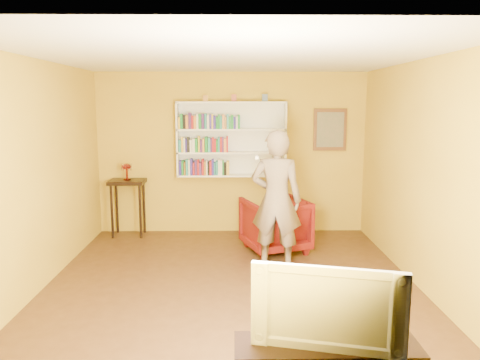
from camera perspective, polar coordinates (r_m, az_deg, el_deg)
name	(u,v)px	position (r m, az deg, el deg)	size (l,w,h in m)	color
room_shell	(231,204)	(5.49, -1.10, -2.97)	(5.30, 5.80, 2.88)	#422915
bookshelf	(231,139)	(7.80, -1.05, 4.98)	(1.80, 0.29, 1.23)	white
books_row_lower	(205,168)	(7.76, -4.33, 1.51)	(0.82, 0.19, 0.27)	#2E229E
books_row_middle	(204,145)	(7.71, -4.37, 4.28)	(0.80, 0.19, 0.26)	teal
books_row_upper	(208,122)	(7.68, -3.88, 7.08)	(1.00, 0.19, 0.26)	yellow
ornament_left	(205,98)	(7.73, -4.24, 9.90)	(0.07, 0.07, 0.10)	#CB893A
ornament_centre	(234,98)	(7.72, -0.75, 9.97)	(0.08, 0.08, 0.11)	#AF503A
ornament_right	(265,98)	(7.73, 3.04, 9.98)	(0.09, 0.09, 0.12)	slate
framed_painting	(330,130)	(8.01, 10.91, 6.05)	(0.55, 0.05, 0.70)	#593419
console_table	(128,190)	(7.94, -13.55, -1.14)	(0.58, 0.44, 0.94)	black
ruby_lustre	(127,168)	(7.88, -13.65, 1.42)	(0.17, 0.17, 0.27)	maroon
armchair	(275,224)	(7.02, 4.30, -5.43)	(0.86, 0.88, 0.80)	#4F0507
person	(276,200)	(6.20, 4.44, -2.43)	(0.67, 0.44, 1.85)	#726153
game_remote	(257,157)	(5.79, 2.03, 2.80)	(0.04, 0.15, 0.04)	white
television	(328,304)	(3.48, 10.72, -14.58)	(1.07, 0.14, 0.61)	black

